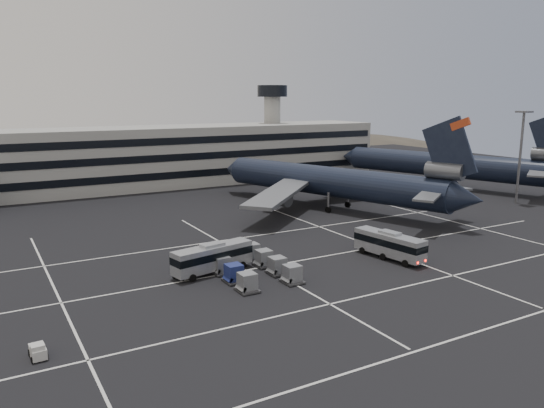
% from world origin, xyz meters
% --- Properties ---
extents(ground, '(260.00, 260.00, 0.00)m').
position_xyz_m(ground, '(0.00, 0.00, 0.00)').
color(ground, black).
rests_on(ground, ground).
extents(lane_markings, '(90.00, 55.62, 0.01)m').
position_xyz_m(lane_markings, '(0.95, 0.72, 0.01)').
color(lane_markings, silver).
rests_on(lane_markings, ground).
extents(terminal, '(125.00, 26.00, 24.00)m').
position_xyz_m(terminal, '(-2.95, 71.14, 6.93)').
color(terminal, gray).
rests_on(terminal, ground).
extents(hills, '(352.00, 180.00, 44.00)m').
position_xyz_m(hills, '(17.99, 170.00, -12.07)').
color(hills, '#38332B').
rests_on(hills, ground).
extents(lightpole_right, '(2.40, 2.40, 18.28)m').
position_xyz_m(lightpole_right, '(58.00, 15.00, 11.82)').
color(lightpole_right, slate).
rests_on(lightpole_right, ground).
extents(trijet_main, '(45.03, 56.19, 18.08)m').
position_xyz_m(trijet_main, '(22.24, 28.66, 5.25)').
color(trijet_main, black).
rests_on(trijet_main, ground).
extents(trijet_far, '(26.28, 56.25, 18.08)m').
position_xyz_m(trijet_far, '(60.29, 35.55, 5.43)').
color(trijet_far, black).
rests_on(trijet_far, ground).
extents(bus_near, '(3.87, 10.64, 3.67)m').
position_xyz_m(bus_near, '(10.04, -0.97, 2.01)').
color(bus_near, gray).
rests_on(bus_near, ground).
extents(bus_far, '(10.70, 4.42, 3.68)m').
position_xyz_m(bus_far, '(-12.47, 5.18, 2.01)').
color(bus_far, gray).
rests_on(bus_far, ground).
extents(tug_a, '(1.36, 2.14, 1.33)m').
position_xyz_m(tug_a, '(-33.42, -7.56, 0.59)').
color(tug_a, beige).
rests_on(tug_a, ground).
extents(tug_b, '(1.94, 2.28, 1.27)m').
position_xyz_m(tug_b, '(-16.47, 4.97, 0.56)').
color(tug_b, beige).
rests_on(tug_b, ground).
extents(uld_cluster, '(8.05, 12.93, 2.12)m').
position_xyz_m(uld_cluster, '(-8.81, 2.56, 1.04)').
color(uld_cluster, '#2D2D30').
rests_on(uld_cluster, ground).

